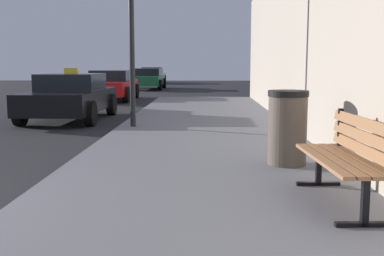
{
  "coord_description": "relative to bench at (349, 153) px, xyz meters",
  "views": [
    {
      "loc": [
        3.97,
        -4.03,
        1.54
      ],
      "look_at": [
        3.8,
        1.87,
        0.73
      ],
      "focal_mm": 44.01,
      "sensor_mm": 36.0,
      "label": 1
    }
  ],
  "objects": [
    {
      "name": "sidewalk",
      "position": [
        -1.39,
        -0.6,
        -0.59
      ],
      "size": [
        4.0,
        32.0,
        0.15
      ],
      "primitive_type": "cube",
      "color": "slate",
      "rests_on": "ground_plane"
    },
    {
      "name": "bench",
      "position": [
        0.0,
        0.0,
        0.0
      ],
      "size": [
        0.57,
        1.65,
        0.89
      ],
      "rotation": [
        0.0,
        0.0,
        0.05
      ],
      "color": "#9E6B42",
      "rests_on": "sidewalk"
    },
    {
      "name": "trash_bin",
      "position": [
        -0.29,
        1.84,
        0.01
      ],
      "size": [
        0.56,
        0.56,
        1.03
      ],
      "color": "brown",
      "rests_on": "sidewalk"
    },
    {
      "name": "car_black",
      "position": [
        -5.17,
        8.26,
        -0.01
      ],
      "size": [
        1.99,
        4.12,
        1.43
      ],
      "rotation": [
        0.0,
        0.0,
        3.14
      ],
      "color": "black",
      "rests_on": "ground_plane"
    },
    {
      "name": "car_red",
      "position": [
        -5.48,
        15.45,
        -0.02
      ],
      "size": [
        1.97,
        4.18,
        1.27
      ],
      "rotation": [
        0.0,
        0.0,
        3.14
      ],
      "color": "red",
      "rests_on": "ground_plane"
    },
    {
      "name": "car_green",
      "position": [
        -4.99,
        24.35,
        -0.01
      ],
      "size": [
        1.98,
        4.46,
        1.27
      ],
      "rotation": [
        0.0,
        0.0,
        3.14
      ],
      "color": "#196638",
      "rests_on": "ground_plane"
    },
    {
      "name": "car_white",
      "position": [
        -5.77,
        33.63,
        -0.02
      ],
      "size": [
        2.0,
        4.03,
        1.27
      ],
      "rotation": [
        0.0,
        0.0,
        3.14
      ],
      "color": "white",
      "rests_on": "ground_plane"
    }
  ]
}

